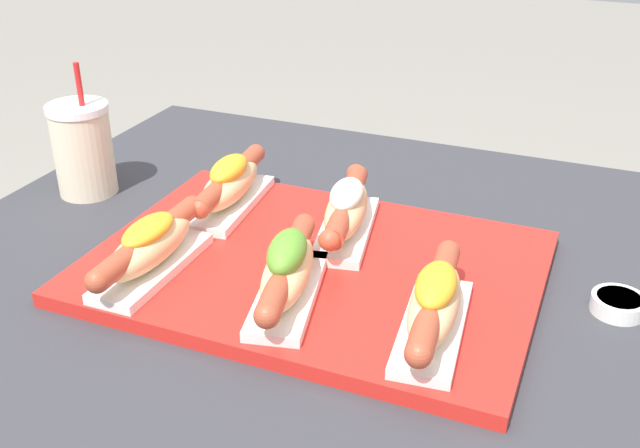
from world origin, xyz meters
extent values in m
cube|color=red|center=(-0.01, 0.00, 0.76)|extent=(0.52, 0.37, 0.02)
cube|color=white|center=(-0.17, -0.09, 0.77)|extent=(0.06, 0.17, 0.01)
ellipsoid|color=#E5C184|center=(-0.17, -0.09, 0.80)|extent=(0.05, 0.15, 0.04)
cylinder|color=#AD472D|center=(-0.17, -0.09, 0.81)|extent=(0.03, 0.19, 0.03)
sphere|color=#AD472D|center=(-0.17, -0.19, 0.81)|extent=(0.03, 0.03, 0.03)
sphere|color=#AD472D|center=(-0.17, 0.00, 0.81)|extent=(0.03, 0.03, 0.03)
ellipsoid|color=gold|center=(-0.17, -0.09, 0.82)|extent=(0.04, 0.08, 0.02)
cube|color=white|center=(-0.01, -0.08, 0.77)|extent=(0.10, 0.18, 0.01)
ellipsoid|color=#E5C184|center=(-0.01, -0.08, 0.80)|extent=(0.08, 0.16, 0.04)
cylinder|color=#AD472D|center=(-0.01, -0.08, 0.81)|extent=(0.07, 0.19, 0.03)
sphere|color=#AD472D|center=(0.01, -0.18, 0.81)|extent=(0.03, 0.03, 0.03)
sphere|color=#AD472D|center=(-0.03, 0.01, 0.81)|extent=(0.03, 0.03, 0.03)
ellipsoid|color=#5B992D|center=(-0.01, -0.08, 0.83)|extent=(0.06, 0.09, 0.04)
cube|color=white|center=(0.15, -0.09, 0.77)|extent=(0.08, 0.18, 0.01)
ellipsoid|color=#E5C184|center=(0.15, -0.09, 0.80)|extent=(0.06, 0.16, 0.04)
cylinder|color=#AD472D|center=(0.15, -0.09, 0.81)|extent=(0.05, 0.19, 0.03)
sphere|color=#AD472D|center=(0.16, -0.18, 0.81)|extent=(0.03, 0.03, 0.03)
sphere|color=#AD472D|center=(0.15, 0.01, 0.81)|extent=(0.03, 0.03, 0.03)
ellipsoid|color=gold|center=(0.15, -0.09, 0.82)|extent=(0.05, 0.09, 0.03)
cube|color=white|center=(-0.17, 0.09, 0.77)|extent=(0.08, 0.18, 0.01)
ellipsoid|color=#E5C184|center=(-0.17, 0.09, 0.80)|extent=(0.06, 0.16, 0.04)
cylinder|color=#AD472D|center=(-0.17, 0.09, 0.81)|extent=(0.04, 0.19, 0.03)
sphere|color=#AD472D|center=(-0.16, 0.00, 0.81)|extent=(0.03, 0.03, 0.03)
sphere|color=#AD472D|center=(-0.18, 0.18, 0.81)|extent=(0.03, 0.03, 0.03)
ellipsoid|color=gold|center=(-0.17, 0.09, 0.82)|extent=(0.05, 0.09, 0.03)
cube|color=white|center=(0.00, 0.08, 0.77)|extent=(0.09, 0.18, 0.01)
ellipsoid|color=#E5C184|center=(0.00, 0.08, 0.80)|extent=(0.08, 0.16, 0.04)
cylinder|color=#AD472D|center=(0.00, 0.08, 0.81)|extent=(0.06, 0.19, 0.03)
sphere|color=#AD472D|center=(0.01, -0.02, 0.81)|extent=(0.03, 0.03, 0.03)
sphere|color=#AD472D|center=(-0.02, 0.17, 0.81)|extent=(0.03, 0.03, 0.03)
ellipsoid|color=silver|center=(0.00, 0.08, 0.82)|extent=(0.06, 0.09, 0.03)
cylinder|color=white|center=(0.33, 0.05, 0.76)|extent=(0.06, 0.06, 0.02)
cylinder|color=yellow|center=(0.33, 0.05, 0.76)|extent=(0.05, 0.05, 0.01)
cylinder|color=beige|center=(-0.40, 0.09, 0.81)|extent=(0.08, 0.08, 0.12)
cylinder|color=white|center=(-0.40, 0.09, 0.88)|extent=(0.09, 0.09, 0.01)
cylinder|color=red|center=(-0.39, 0.09, 0.91)|extent=(0.01, 0.01, 0.06)
camera|label=1|loc=(0.29, -0.70, 1.21)|focal=42.00mm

